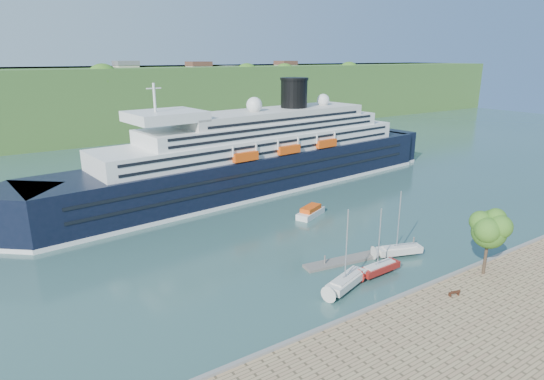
{
  "coord_description": "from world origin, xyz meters",
  "views": [
    {
      "loc": [
        -40.31,
        -31.04,
        27.82
      ],
      "look_at": [
        0.33,
        30.0,
        6.19
      ],
      "focal_mm": 30.0,
      "sensor_mm": 36.0,
      "label": 1
    }
  ],
  "objects": [
    {
      "name": "tender_launch",
      "position": [
        8.47,
        29.63,
        0.95
      ],
      "size": [
        7.26,
        4.93,
        1.91
      ],
      "primitive_type": null,
      "rotation": [
        0.0,
        0.0,
        0.41
      ],
      "color": "#E3490D",
      "rests_on": "ground"
    },
    {
      "name": "sailboat_white_far",
      "position": [
        8.5,
        9.03,
        4.7
      ],
      "size": [
        7.55,
        4.27,
        9.41
      ],
      "primitive_type": null,
      "rotation": [
        0.0,
        0.0,
        -0.33
      ],
      "color": "silver",
      "rests_on": "ground"
    },
    {
      "name": "promenade_tree",
      "position": [
        11.64,
        -2.03,
        5.69
      ],
      "size": [
        5.67,
        5.67,
        9.39
      ],
      "primitive_type": null,
      "color": "#2D691B",
      "rests_on": "promenade"
    },
    {
      "name": "cruise_ship",
      "position": [
        9.41,
        50.29,
        11.71
      ],
      "size": [
        105.28,
        24.61,
        23.43
      ],
      "primitive_type": null,
      "rotation": [
        0.0,
        0.0,
        0.09
      ],
      "color": "black",
      "rests_on": "ground"
    },
    {
      "name": "floating_pontoon",
      "position": [
        3.2,
        11.59,
        0.2
      ],
      "size": [
        17.76,
        4.79,
        0.39
      ],
      "primitive_type": null,
      "rotation": [
        0.0,
        0.0,
        -0.15
      ],
      "color": "slate",
      "rests_on": "ground"
    },
    {
      "name": "park_bench",
      "position": [
        3.55,
        -3.44,
        1.44
      ],
      "size": [
        1.47,
        0.93,
        0.88
      ],
      "primitive_type": null,
      "rotation": [
        0.0,
        0.0,
        -0.29
      ],
      "color": "#462214",
      "rests_on": "promenade"
    },
    {
      "name": "sailboat_white_near",
      "position": [
        -4.38,
        6.15,
        5.04
      ],
      "size": [
        8.09,
        4.48,
        10.08
      ],
      "primitive_type": null,
      "rotation": [
        0.0,
        0.0,
        0.31
      ],
      "color": "silver",
      "rests_on": "ground"
    },
    {
      "name": "far_hillside",
      "position": [
        0.0,
        145.0,
        12.0
      ],
      "size": [
        400.0,
        50.0,
        24.0
      ],
      "primitive_type": "cube",
      "color": "#336126",
      "rests_on": "ground"
    },
    {
      "name": "quay_coping",
      "position": [
        0.0,
        -0.2,
        1.15
      ],
      "size": [
        220.0,
        0.5,
        0.3
      ],
      "primitive_type": "cube",
      "color": "slate",
      "rests_on": "promenade"
    },
    {
      "name": "ground",
      "position": [
        0.0,
        0.0,
        0.0
      ],
      "size": [
        400.0,
        400.0,
        0.0
      ],
      "primitive_type": "plane",
      "color": "#2B4D49",
      "rests_on": "ground"
    },
    {
      "name": "sailboat_red",
      "position": [
        1.9,
        6.62,
        4.43
      ],
      "size": [
        6.93,
        2.15,
        8.86
      ],
      "primitive_type": null,
      "rotation": [
        0.0,
        0.0,
        0.03
      ],
      "color": "maroon",
      "rests_on": "ground"
    }
  ]
}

